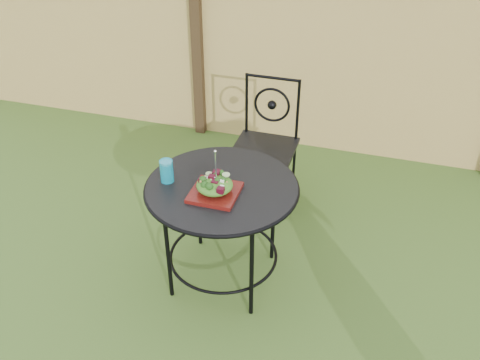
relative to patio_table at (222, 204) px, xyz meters
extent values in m
plane|color=#2A4516|center=(0.47, -0.33, -0.59)|extent=(60.00, 60.00, 0.00)
cube|color=#E3C670|center=(0.47, 1.87, 0.31)|extent=(8.00, 0.05, 1.80)
cube|color=black|center=(-0.83, 1.82, 0.36)|extent=(0.09, 0.09, 1.90)
cylinder|color=black|center=(0.00, 0.00, 0.13)|extent=(0.90, 0.90, 0.02)
torus|color=black|center=(0.00, 0.00, 0.12)|extent=(0.92, 0.92, 0.02)
torus|color=black|center=(0.00, 0.00, -0.41)|extent=(0.70, 0.70, 0.02)
cylinder|color=black|center=(0.26, 0.26, -0.23)|extent=(0.03, 0.03, 0.71)
cylinder|color=black|center=(-0.26, 0.26, -0.23)|extent=(0.03, 0.03, 0.71)
cylinder|color=black|center=(-0.26, -0.26, -0.23)|extent=(0.03, 0.03, 0.71)
cylinder|color=black|center=(0.26, -0.26, -0.23)|extent=(0.03, 0.03, 0.71)
cube|color=black|center=(0.02, 0.92, -0.14)|extent=(0.46, 0.46, 0.03)
cylinder|color=black|center=(0.02, 1.13, 0.35)|extent=(0.42, 0.02, 0.02)
torus|color=black|center=(0.02, 1.13, 0.13)|extent=(0.28, 0.02, 0.28)
cylinder|color=black|center=(-0.18, 0.72, -0.37)|extent=(0.02, 0.02, 0.44)
cylinder|color=black|center=(0.22, 0.72, -0.37)|extent=(0.02, 0.02, 0.44)
cylinder|color=black|center=(-0.18, 1.12, -0.37)|extent=(0.02, 0.02, 0.44)
cylinder|color=black|center=(0.22, 1.12, -0.37)|extent=(0.02, 0.02, 0.44)
cylinder|color=black|center=(-0.18, 1.13, 0.11)|extent=(0.02, 0.02, 0.50)
cylinder|color=black|center=(0.22, 1.13, 0.11)|extent=(0.02, 0.02, 0.50)
cube|color=#410909|center=(-0.01, -0.09, 0.15)|extent=(0.27, 0.27, 0.02)
ellipsoid|color=#235614|center=(-0.01, -0.09, 0.20)|extent=(0.21, 0.21, 0.08)
cylinder|color=silver|center=(0.00, -0.09, 0.33)|extent=(0.01, 0.01, 0.18)
cylinder|color=#0E8CA9|center=(-0.33, -0.05, 0.21)|extent=(0.08, 0.08, 0.14)
camera|label=1|loc=(0.85, -2.45, 1.93)|focal=40.00mm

